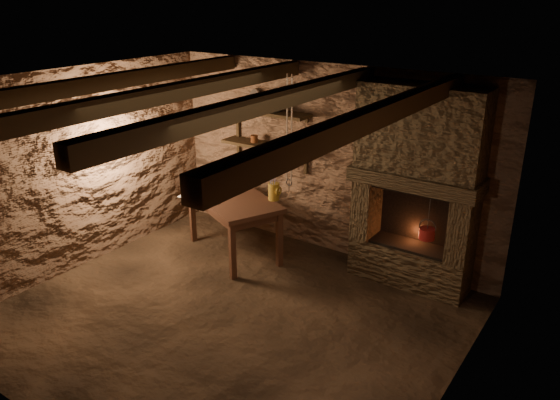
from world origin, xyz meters
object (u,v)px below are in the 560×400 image
Objects in this scene: stoneware_jug at (274,184)px; wooden_bowl at (197,186)px; iron_stockpot at (271,103)px; work_table at (234,223)px; red_pot at (427,233)px.

stoneware_jug reaches higher than wooden_bowl.
iron_stockpot is (-0.32, 0.41, 0.89)m from stoneware_jug.
work_table is at bearing -170.86° from stoneware_jug.
iron_stockpot is (0.15, 0.64, 1.45)m from work_table.
stoneware_jug is at bearing 13.16° from wooden_bowl.
red_pot is at bearing -3.14° from iron_stockpot.
iron_stockpot is at bearing 101.54° from work_table.
wooden_bowl is 2.97m from red_pot.
iron_stockpot is at bearing 176.86° from red_pot.
iron_stockpot is (0.73, 0.66, 1.06)m from wooden_bowl.
red_pot is at bearing -7.30° from stoneware_jug.
work_table is 0.77m from stoneware_jug.
stoneware_jug reaches higher than red_pot.
iron_stockpot reaches higher than work_table.
work_table is 4.79× the size of wooden_bowl.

